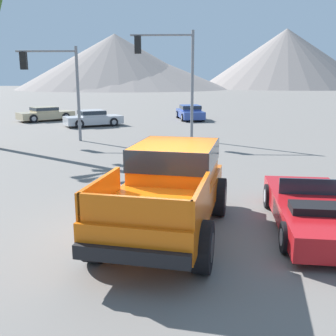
{
  "coord_description": "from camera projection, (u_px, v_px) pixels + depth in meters",
  "views": [
    {
      "loc": [
        0.44,
        -8.6,
        3.4
      ],
      "look_at": [
        0.11,
        0.56,
        1.29
      ],
      "focal_mm": 42.0,
      "sensor_mm": 36.0,
      "label": 1
    }
  ],
  "objects": [
    {
      "name": "traffic_light_main",
      "position": [
        169.0,
        65.0,
        21.06
      ],
      "size": [
        3.4,
        0.38,
        5.85
      ],
      "rotation": [
        0.0,
        0.0,
        3.14
      ],
      "color": "slate",
      "rests_on": "ground_plane"
    },
    {
      "name": "distant_mountain_range",
      "position": [
        183.0,
        62.0,
        123.73
      ],
      "size": [
        112.49,
        71.09,
        19.06
      ],
      "color": "gray",
      "rests_on": "ground_plane"
    },
    {
      "name": "orange_pickup_truck",
      "position": [
        170.0,
        183.0,
        8.84
      ],
      "size": [
        3.03,
        5.46,
        1.89
      ],
      "rotation": [
        0.0,
        0.0,
        -0.18
      ],
      "color": "orange",
      "rests_on": "ground_plane"
    },
    {
      "name": "parked_car_blue",
      "position": [
        190.0,
        112.0,
        32.52
      ],
      "size": [
        2.4,
        4.63,
        1.2
      ],
      "rotation": [
        0.0,
        0.0,
        0.16
      ],
      "color": "#334C9E",
      "rests_on": "ground_plane"
    },
    {
      "name": "traffic_light_crosswalk",
      "position": [
        53.0,
        76.0,
        20.98
      ],
      "size": [
        3.3,
        0.38,
        5.02
      ],
      "rotation": [
        0.0,
        0.0,
        3.14
      ],
      "color": "slate",
      "rests_on": "ground_plane"
    },
    {
      "name": "parked_car_silver",
      "position": [
        93.0,
        118.0,
        28.15
      ],
      "size": [
        4.33,
        3.46,
        1.14
      ],
      "rotation": [
        0.0,
        0.0,
        5.22
      ],
      "color": "#B7BABF",
      "rests_on": "ground_plane"
    },
    {
      "name": "ground_plane",
      "position": [
        162.0,
        227.0,
        9.16
      ],
      "size": [
        320.0,
        320.0,
        0.0
      ],
      "primitive_type": "plane",
      "color": "slate"
    },
    {
      "name": "parked_car_tan",
      "position": [
        45.0,
        114.0,
        31.64
      ],
      "size": [
        4.42,
        4.12,
        1.11
      ],
      "rotation": [
        0.0,
        0.0,
        5.41
      ],
      "color": "tan",
      "rests_on": "ground_plane"
    },
    {
      "name": "red_convertible_car",
      "position": [
        315.0,
        211.0,
        8.97
      ],
      "size": [
        2.2,
        4.67,
        1.05
      ],
      "rotation": [
        0.0,
        0.0,
        -0.09
      ],
      "color": "#B21419",
      "rests_on": "ground_plane"
    }
  ]
}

